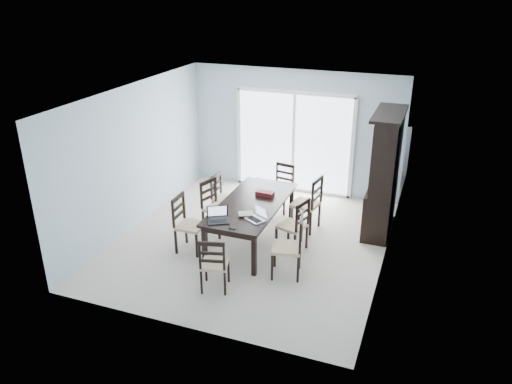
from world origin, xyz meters
TOP-DOWN VIEW (x-y plane):
  - floor at (0.00, 0.00)m, footprint 5.00×5.00m
  - ceiling at (0.00, 0.00)m, footprint 5.00×5.00m
  - back_wall at (0.00, 2.50)m, footprint 4.50×0.02m
  - wall_left at (-2.25, 0.00)m, footprint 0.02×5.00m
  - wall_right at (2.25, 0.00)m, footprint 0.02×5.00m
  - balcony at (0.00, 3.50)m, footprint 4.50×2.00m
  - railing at (0.00, 4.50)m, footprint 4.50×0.06m
  - dining_table at (0.00, 0.00)m, footprint 1.00×2.20m
  - china_hutch at (2.02, 1.25)m, footprint 0.50×1.38m
  - sliding_door at (0.00, 2.48)m, footprint 2.52×0.05m
  - chair_left_near at (-0.95, -0.64)m, footprint 0.45×0.43m
  - chair_left_mid at (-0.79, 0.14)m, footprint 0.53×0.53m
  - chair_left_far at (-0.88, 0.67)m, footprint 0.43×0.42m
  - chair_right_near at (0.97, -0.78)m, footprint 0.53×0.52m
  - chair_right_mid at (0.82, -0.05)m, footprint 0.52×0.51m
  - chair_right_far at (0.83, 0.79)m, footprint 0.53×0.52m
  - chair_end_near at (0.02, -1.61)m, footprint 0.47×0.48m
  - chair_end_far at (0.08, 1.49)m, footprint 0.46×0.47m
  - laptop_dark at (-0.23, -0.86)m, footprint 0.40×0.36m
  - laptop_silver at (0.29, -0.61)m, footprint 0.37×0.33m
  - book_stack at (0.08, -0.50)m, footprint 0.29×0.26m
  - cell_phone at (0.06, -1.00)m, footprint 0.11×0.05m
  - game_box at (0.11, 0.35)m, footprint 0.32×0.18m
  - hot_tub at (-0.28, 3.46)m, footprint 1.95×1.78m

SIDE VIEW (x-z plane):
  - balcony at x=0.00m, z-range -0.10..0.00m
  - floor at x=0.00m, z-range 0.00..0.00m
  - hot_tub at x=-0.28m, z-range 0.00..0.93m
  - chair_end_near at x=0.02m, z-range 0.03..1.05m
  - chair_left_far at x=-0.88m, z-range 0.03..1.05m
  - railing at x=0.00m, z-range 0.00..1.10m
  - chair_end_far at x=0.08m, z-range 0.03..1.10m
  - chair_right_mid at x=0.82m, z-range 0.03..1.13m
  - chair_left_mid at x=-0.79m, z-range 0.03..1.16m
  - chair_left_near at x=-0.95m, z-range 0.03..1.16m
  - chair_right_near at x=0.97m, z-range 0.03..1.20m
  - chair_right_far at x=0.83m, z-range 0.03..1.23m
  - dining_table at x=0.00m, z-range 0.30..1.05m
  - cell_phone at x=0.06m, z-range 0.75..0.76m
  - book_stack at x=0.08m, z-range 0.75..0.79m
  - game_box at x=0.11m, z-range 0.75..0.83m
  - laptop_silver at x=0.29m, z-range 0.70..0.91m
  - laptop_dark at x=-0.23m, z-range 0.69..0.92m
  - china_hutch at x=2.02m, z-range -0.03..2.17m
  - sliding_door at x=0.00m, z-range 0.00..2.18m
  - back_wall at x=0.00m, z-range 0.00..2.60m
  - wall_left at x=-2.25m, z-range 0.00..2.60m
  - wall_right at x=2.25m, z-range 0.00..2.60m
  - ceiling at x=0.00m, z-range 2.60..2.60m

